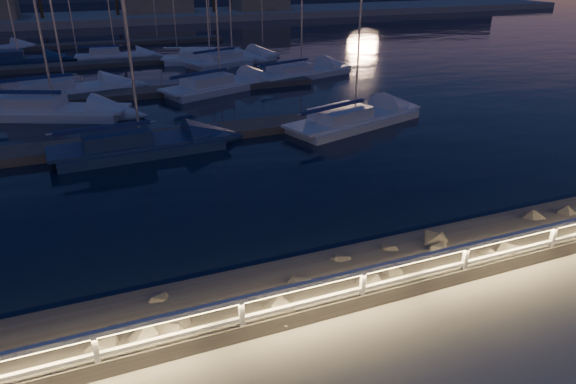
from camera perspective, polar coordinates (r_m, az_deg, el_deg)
name	(u,v)px	position (r m, az deg, el deg)	size (l,w,h in m)	color
ground	(324,316)	(12.44, 4.01, -13.53)	(400.00, 400.00, 0.00)	gray
harbor_water	(145,85)	(41.13, -15.60, 11.43)	(400.00, 440.00, 0.60)	black
guard_rail	(322,289)	(11.95, 3.82, -10.68)	(44.11, 0.12, 1.06)	white
riprap	(506,245)	(16.71, 23.11, -5.47)	(34.74, 2.56, 1.29)	#5E5A51
floating_docks	(142,74)	(42.27, -15.92, 12.51)	(22.00, 36.00, 0.40)	#564D47
far_shore	(102,16)	(83.25, -19.93, 17.95)	(160.00, 14.00, 5.20)	gray
sailboat_b	(136,144)	(24.87, -16.54, 5.11)	(8.21, 2.94, 13.74)	navy
sailboat_c	(218,85)	(36.26, -7.82, 11.74)	(8.82, 5.33, 14.51)	silver
sailboat_d	(352,118)	(28.27, 7.09, 8.15)	(8.80, 4.83, 14.35)	silver
sailboat_f	(51,109)	(32.60, -24.84, 8.33)	(8.42, 5.42, 14.01)	silver
sailboat_g	(62,90)	(37.36, -23.79, 10.31)	(8.88, 4.00, 14.57)	silver
sailboat_h	(299,72)	(40.34, 1.21, 13.20)	(8.83, 4.76, 14.40)	silver
sailboat_i	(17,60)	(51.06, -27.87, 12.88)	(7.32, 2.25, 12.48)	navy
sailboat_j	(113,55)	(50.44, -18.85, 14.19)	(7.01, 2.82, 11.63)	silver
sailboat_k	(207,58)	(46.73, -8.94, 14.47)	(8.45, 4.85, 13.87)	silver
sailboat_l	(230,59)	(46.12, -6.45, 14.48)	(8.93, 5.35, 14.63)	silver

